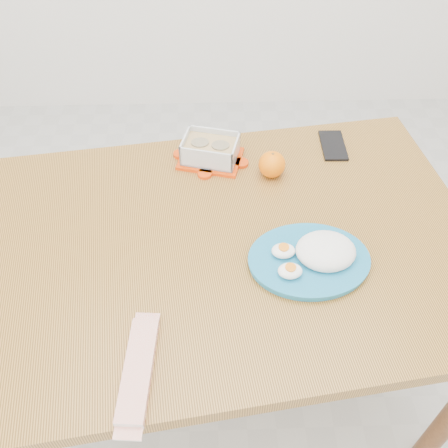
{
  "coord_description": "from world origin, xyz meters",
  "views": [
    {
      "loc": [
        -0.1,
        -0.83,
        1.69
      ],
      "look_at": [
        -0.07,
        -0.01,
        0.81
      ],
      "focal_mm": 40.0,
      "sensor_mm": 36.0,
      "label": 1
    }
  ],
  "objects_px": {
    "dining_table": "(224,263)",
    "orange_fruit": "(272,164)",
    "food_container": "(210,150)",
    "smartphone": "(333,145)",
    "rice_plate": "(315,255)"
  },
  "relations": [
    {
      "from": "dining_table",
      "to": "orange_fruit",
      "type": "relative_size",
      "value": 18.48
    },
    {
      "from": "dining_table",
      "to": "orange_fruit",
      "type": "distance_m",
      "value": 0.31
    },
    {
      "from": "food_container",
      "to": "smartphone",
      "type": "distance_m",
      "value": 0.38
    },
    {
      "from": "dining_table",
      "to": "rice_plate",
      "type": "distance_m",
      "value": 0.25
    },
    {
      "from": "dining_table",
      "to": "rice_plate",
      "type": "bearing_deg",
      "value": -27.76
    },
    {
      "from": "food_container",
      "to": "rice_plate",
      "type": "bearing_deg",
      "value": -43.82
    },
    {
      "from": "food_container",
      "to": "orange_fruit",
      "type": "relative_size",
      "value": 2.69
    },
    {
      "from": "food_container",
      "to": "orange_fruit",
      "type": "distance_m",
      "value": 0.18
    },
    {
      "from": "food_container",
      "to": "smartphone",
      "type": "height_order",
      "value": "food_container"
    },
    {
      "from": "orange_fruit",
      "to": "smartphone",
      "type": "height_order",
      "value": "orange_fruit"
    },
    {
      "from": "food_container",
      "to": "rice_plate",
      "type": "height_order",
      "value": "rice_plate"
    },
    {
      "from": "rice_plate",
      "to": "smartphone",
      "type": "bearing_deg",
      "value": 70.91
    },
    {
      "from": "food_container",
      "to": "rice_plate",
      "type": "xyz_separation_m",
      "value": [
        0.24,
        -0.39,
        -0.01
      ]
    },
    {
      "from": "rice_plate",
      "to": "smartphone",
      "type": "height_order",
      "value": "rice_plate"
    },
    {
      "from": "dining_table",
      "to": "food_container",
      "type": "bearing_deg",
      "value": 87.39
    }
  ]
}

